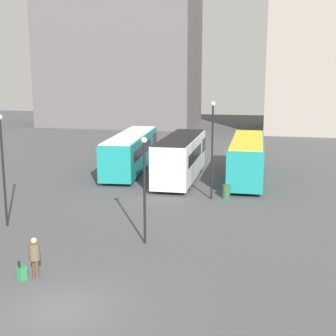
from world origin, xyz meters
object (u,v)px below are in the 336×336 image
at_px(traveler, 35,254).
at_px(bus_1, 181,156).
at_px(bus_2, 247,157).
at_px(lamp_post_2, 3,162).
at_px(bus_0, 131,150).
at_px(lamp_post_0, 212,143).
at_px(lamp_post_1, 144,181).
at_px(suitcase, 22,273).
at_px(trash_bin, 226,191).

bearing_deg(traveler, bus_1, 15.71).
bearing_deg(bus_2, traveler, 158.81).
bearing_deg(lamp_post_2, bus_2, 51.15).
distance_m(bus_0, traveler, 21.34).
height_order(lamp_post_0, lamp_post_1, lamp_post_0).
relative_size(bus_2, suitcase, 13.92).
distance_m(bus_1, suitcase, 19.05).
bearing_deg(lamp_post_0, traveler, -110.86).
bearing_deg(lamp_post_1, lamp_post_0, 77.27).
distance_m(bus_1, lamp_post_2, 14.72).
distance_m(suitcase, trash_bin, 15.57).
distance_m(bus_2, lamp_post_0, 7.04).
bearing_deg(trash_bin, traveler, -113.35).
bearing_deg(lamp_post_0, lamp_post_2, -141.19).
relative_size(bus_1, lamp_post_1, 2.00).
height_order(bus_1, lamp_post_2, lamp_post_2).
bearing_deg(bus_2, bus_1, 104.00).
bearing_deg(bus_2, lamp_post_2, 139.10).
relative_size(bus_0, lamp_post_2, 2.13).
xyz_separation_m(bus_1, suitcase, (-2.45, -18.84, -1.49)).
xyz_separation_m(suitcase, lamp_post_0, (5.50, 13.71, 3.33)).
bearing_deg(suitcase, bus_1, 14.61).
xyz_separation_m(bus_1, traveler, (-2.05, -18.51, -0.80)).
distance_m(suitcase, lamp_post_0, 15.15).
relative_size(bus_0, suitcase, 15.24).
bearing_deg(bus_1, bus_2, -75.61).
height_order(suitcase, lamp_post_0, lamp_post_0).
bearing_deg(lamp_post_1, suitcase, -125.21).
bearing_deg(suitcase, trash_bin, -2.21).
bearing_deg(traveler, trash_bin, -1.33).
bearing_deg(bus_1, lamp_post_0, -150.84).
bearing_deg(suitcase, traveler, -28.94).
bearing_deg(lamp_post_2, lamp_post_0, 38.81).
xyz_separation_m(lamp_post_0, trash_bin, (0.89, 0.49, -3.20)).
height_order(traveler, lamp_post_0, lamp_post_0).
distance_m(lamp_post_0, lamp_post_2, 12.55).
relative_size(bus_2, lamp_post_1, 2.25).
relative_size(bus_0, lamp_post_1, 2.47).
relative_size(bus_0, bus_1, 1.23).
xyz_separation_m(lamp_post_0, lamp_post_1, (-1.97, -8.70, -0.60)).
distance_m(lamp_post_1, trash_bin, 9.96).
bearing_deg(lamp_post_1, lamp_post_2, 173.90).
relative_size(bus_2, lamp_post_0, 1.84).
distance_m(traveler, lamp_post_0, 14.57).
bearing_deg(lamp_post_2, suitcase, -53.84).
distance_m(lamp_post_0, lamp_post_1, 8.94).
xyz_separation_m(suitcase, trash_bin, (6.39, 14.20, 0.13)).
relative_size(bus_1, suitcase, 12.35).
height_order(lamp_post_0, lamp_post_2, lamp_post_0).
bearing_deg(lamp_post_2, bus_1, 62.62).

